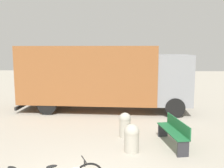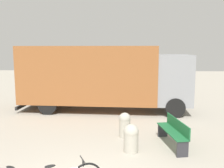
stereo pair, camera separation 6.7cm
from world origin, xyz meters
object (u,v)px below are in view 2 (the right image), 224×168
bollard_near_bench (131,137)px  bollard_far_bench (125,124)px  delivery_truck (103,75)px  park_bench (174,131)px

bollard_near_bench → bollard_far_bench: size_ratio=0.98×
bollard_near_bench → bollard_far_bench: 1.29m
delivery_truck → bollard_far_bench: 4.15m
bollard_near_bench → park_bench: bearing=21.9°
delivery_truck → bollard_near_bench: bearing=-73.4°
park_bench → bollard_near_bench: size_ratio=2.16×
bollard_near_bench → delivery_truck: bearing=104.4°
bollard_near_bench → bollard_far_bench: bollard_far_bench is taller
delivery_truck → bollard_near_bench: 5.38m
bollard_near_bench → bollard_far_bench: (-0.19, 1.27, 0.02)m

